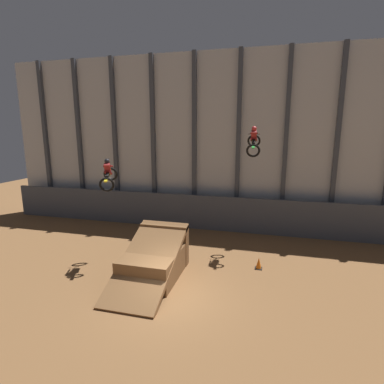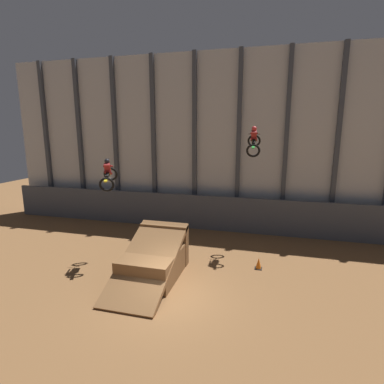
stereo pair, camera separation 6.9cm
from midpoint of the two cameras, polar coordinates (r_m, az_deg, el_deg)
ground_plane at (r=13.05m, az=-3.91°, el=-19.59°), size 60.00×60.00×0.00m
arena_back_wall at (r=20.88m, az=4.79°, el=9.42°), size 32.00×0.40×11.90m
lower_barrier at (r=20.60m, az=4.05°, el=-4.03°), size 31.36×0.20×2.39m
dirt_ramp at (r=14.68m, az=-6.95°, el=-12.58°), size 2.46×4.98×2.25m
rider_bike_left_air at (r=15.55m, az=-15.53°, el=3.14°), size 1.27×1.87×1.60m
rider_bike_right_air at (r=16.59m, az=11.80°, el=9.36°), size 0.79×1.87×1.65m
traffic_cone_near_ramp at (r=15.64m, az=12.69°, el=-13.13°), size 0.36×0.36×0.58m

